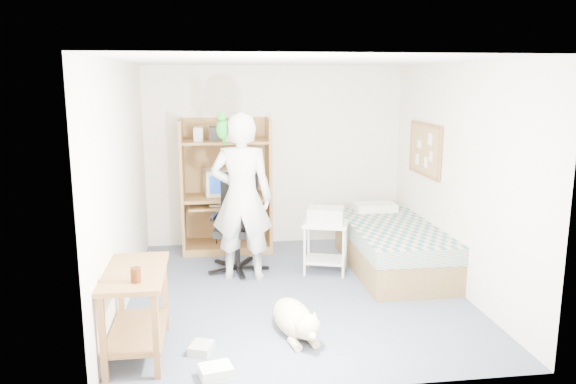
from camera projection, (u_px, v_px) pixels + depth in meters
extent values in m
plane|color=#4C5467|center=(296.00, 292.00, 6.22)|extent=(4.00, 4.00, 0.00)
cube|color=silver|center=(275.00, 156.00, 7.91)|extent=(3.60, 0.02, 2.50)
cube|color=silver|center=(457.00, 178.00, 6.20)|extent=(0.02, 4.00, 2.50)
cube|color=silver|center=(122.00, 186.00, 5.73)|extent=(0.02, 4.00, 2.50)
cube|color=white|center=(296.00, 61.00, 5.72)|extent=(3.60, 4.00, 0.02)
cube|color=brown|center=(183.00, 187.00, 7.52)|extent=(0.04, 0.60, 1.80)
cube|color=brown|center=(269.00, 185.00, 7.67)|extent=(0.04, 0.60, 1.80)
cube|color=brown|center=(226.00, 182.00, 7.87)|extent=(1.20, 0.02, 1.80)
cube|color=brown|center=(226.00, 197.00, 7.63)|extent=(1.12, 0.60, 0.04)
cube|color=brown|center=(227.00, 206.00, 7.57)|extent=(1.00, 0.50, 0.03)
cube|color=brown|center=(225.00, 142.00, 7.47)|extent=(1.12, 0.55, 0.03)
cube|color=brown|center=(228.00, 246.00, 7.76)|extent=(1.12, 0.60, 0.10)
cube|color=brown|center=(392.00, 255.00, 6.93)|extent=(1.00, 2.00, 0.36)
cube|color=#2B6E74|center=(393.00, 233.00, 6.88)|extent=(1.02, 2.02, 0.20)
cube|color=white|center=(375.00, 208.00, 7.63)|extent=(0.55, 0.35, 0.12)
cube|color=brown|center=(135.00, 273.00, 4.70)|extent=(0.50, 1.00, 0.04)
cube|color=brown|center=(103.00, 341.00, 4.31)|extent=(0.05, 0.05, 0.70)
cube|color=brown|center=(156.00, 337.00, 4.36)|extent=(0.05, 0.05, 0.70)
cube|color=brown|center=(121.00, 296.00, 5.18)|extent=(0.05, 0.05, 0.70)
cube|color=brown|center=(165.00, 294.00, 5.24)|extent=(0.05, 0.05, 0.70)
cube|color=brown|center=(138.00, 331.00, 4.80)|extent=(0.46, 0.92, 0.03)
cube|color=olive|center=(425.00, 150.00, 7.04)|extent=(0.03, 0.90, 0.60)
cube|color=brown|center=(426.00, 125.00, 6.97)|extent=(0.04, 0.94, 0.04)
cube|color=brown|center=(424.00, 174.00, 7.10)|extent=(0.04, 0.94, 0.04)
cylinder|color=black|center=(238.00, 267.00, 6.91)|extent=(0.66, 0.66, 0.07)
cylinder|color=black|center=(237.00, 251.00, 6.86)|extent=(0.07, 0.07, 0.44)
cube|color=black|center=(237.00, 230.00, 6.81)|extent=(0.60, 0.60, 0.09)
cube|color=black|center=(240.00, 196.00, 6.99)|extent=(0.47, 0.16, 0.61)
cube|color=black|center=(214.00, 216.00, 6.79)|extent=(0.11, 0.33, 0.04)
cube|color=black|center=(260.00, 217.00, 6.76)|extent=(0.11, 0.33, 0.04)
imported|color=silver|center=(242.00, 197.00, 6.48)|extent=(0.79, 0.60, 1.95)
ellipsoid|color=#127E14|center=(223.00, 129.00, 6.32)|extent=(0.14, 0.14, 0.23)
sphere|color=#127E14|center=(222.00, 117.00, 6.25)|extent=(0.10, 0.10, 0.10)
cone|color=orange|center=(221.00, 117.00, 6.20)|extent=(0.05, 0.05, 0.04)
cylinder|color=#127E14|center=(224.00, 140.00, 6.40)|extent=(0.06, 0.16, 0.14)
ellipsoid|color=beige|center=(293.00, 318.00, 5.20)|extent=(0.45, 0.72, 0.30)
sphere|color=beige|center=(308.00, 327.00, 4.84)|extent=(0.22, 0.22, 0.22)
cone|color=beige|center=(302.00, 317.00, 4.78)|extent=(0.07, 0.07, 0.08)
cone|color=beige|center=(315.00, 316.00, 4.82)|extent=(0.07, 0.07, 0.08)
ellipsoid|color=beige|center=(312.00, 335.00, 4.76)|extent=(0.10, 0.13, 0.07)
cylinder|color=beige|center=(281.00, 309.00, 5.54)|extent=(0.10, 0.22, 0.11)
cube|color=white|center=(326.00, 224.00, 6.75)|extent=(0.63, 0.56, 0.04)
cube|color=white|center=(325.00, 260.00, 6.84)|extent=(0.57, 0.50, 0.03)
cylinder|color=white|center=(309.00, 253.00, 6.60)|extent=(0.03, 0.03, 0.61)
cylinder|color=white|center=(347.00, 252.00, 6.66)|extent=(0.03, 0.03, 0.61)
cylinder|color=white|center=(304.00, 245.00, 6.95)|extent=(0.03, 0.03, 0.61)
cylinder|color=white|center=(341.00, 243.00, 7.01)|extent=(0.03, 0.03, 0.61)
cube|color=beige|center=(326.00, 215.00, 6.72)|extent=(0.50, 0.43, 0.18)
cube|color=beige|center=(218.00, 182.00, 7.62)|extent=(0.42, 0.44, 0.35)
cube|color=navy|center=(220.00, 185.00, 7.44)|extent=(0.29, 0.06, 0.24)
cube|color=beige|center=(226.00, 204.00, 7.52)|extent=(0.46, 0.18, 0.03)
cylinder|color=gold|center=(252.00, 191.00, 7.61)|extent=(0.08, 0.08, 0.12)
cylinder|color=#3C1909|center=(136.00, 275.00, 4.41)|extent=(0.08, 0.08, 0.12)
cube|color=white|center=(216.00, 372.00, 4.44)|extent=(0.29, 0.25, 0.10)
cube|color=#B3B4AF|center=(201.00, 348.00, 4.84)|extent=(0.24, 0.27, 0.08)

